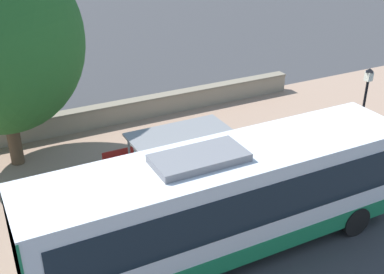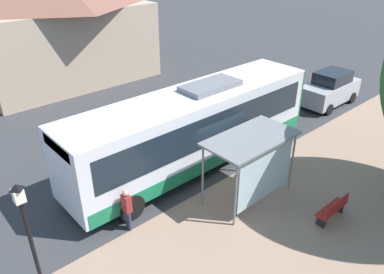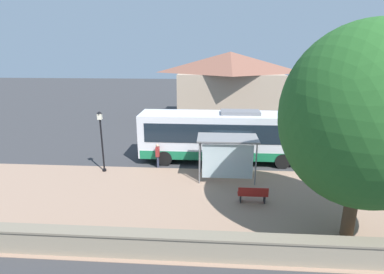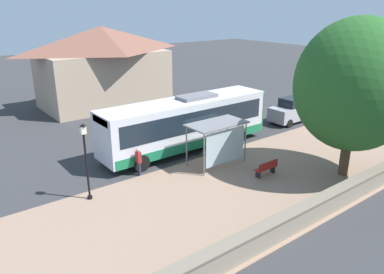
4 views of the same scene
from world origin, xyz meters
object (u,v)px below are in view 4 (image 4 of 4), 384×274
at_px(shade_tree, 356,85).
at_px(parked_car_behind_bus, 292,110).
at_px(pedestrian, 138,160).
at_px(bus, 186,123).
at_px(street_lamp_near, 86,155).
at_px(bus_shelter, 219,131).
at_px(bench, 267,168).

distance_m(shade_tree, parked_car_behind_bus, 10.66).
relative_size(pedestrian, shade_tree, 0.19).
relative_size(pedestrian, parked_car_behind_bus, 0.40).
xyz_separation_m(bus, street_lamp_near, (-2.49, 7.73, 0.48)).
bearing_deg(bus_shelter, bench, -156.19).
distance_m(bus_shelter, street_lamp_near, 7.68).
relative_size(bus, bus_shelter, 3.36).
height_order(bus_shelter, parked_car_behind_bus, bus_shelter).
bearing_deg(pedestrian, shade_tree, -126.65).
bearing_deg(bench, bus_shelter, 23.81).
xyz_separation_m(bus, parked_car_behind_bus, (-0.33, -10.34, -0.87)).
xyz_separation_m(bus, bench, (-5.93, -1.10, -1.36)).
height_order(bus_shelter, bench, bus_shelter).
bearing_deg(street_lamp_near, shade_tree, -115.47).
bearing_deg(shade_tree, bench, 55.35).
height_order(pedestrian, street_lamp_near, street_lamp_near).
bearing_deg(street_lamp_near, parked_car_behind_bus, -83.21).
bearing_deg(pedestrian, parked_car_behind_bus, -85.13).
height_order(pedestrian, shade_tree, shade_tree).
bearing_deg(parked_car_behind_bus, bus_shelter, 105.52).
bearing_deg(bench, parked_car_behind_bus, -58.80).
xyz_separation_m(bench, street_lamp_near, (3.44, 8.83, 1.84)).
bearing_deg(parked_car_behind_bus, bench, 121.20).
relative_size(bus, street_lamp_near, 3.00).
distance_m(pedestrian, parked_car_behind_bus, 14.86).
relative_size(bus, pedestrian, 7.21).
relative_size(pedestrian, bench, 1.08).
relative_size(bench, shade_tree, 0.18).
height_order(bus, bus_shelter, bus).
distance_m(bus, shade_tree, 10.13).
bearing_deg(bus_shelter, shade_tree, -137.34).
bearing_deg(shade_tree, bus, 29.10).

